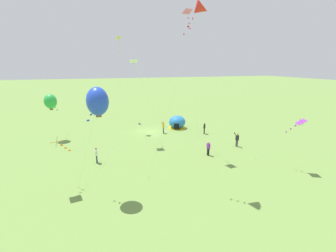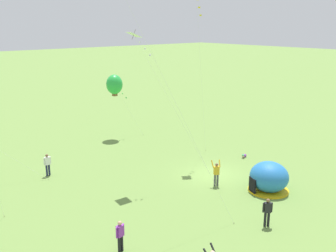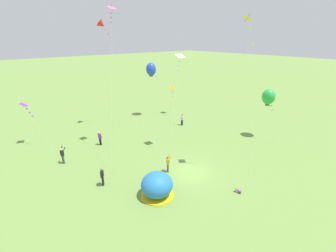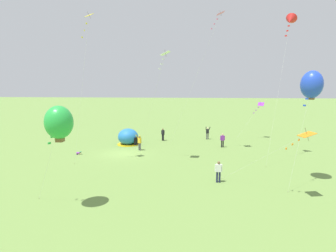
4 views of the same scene
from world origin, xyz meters
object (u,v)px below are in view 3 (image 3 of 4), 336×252
object	(u,v)px
kite_white	(180,59)
kite_pink	(112,14)
kite_red	(102,25)
kite_orange	(172,90)
person_flying_kite	(168,163)
person_far_back	(182,119)
person_center_field	(100,138)
person_arms_raised	(62,155)
kite_green	(269,97)
toddler_crawling	(238,191)
kite_blue	(151,69)
kite_purple	(25,107)
person_with_toddler	(102,176)
kite_yellow	(248,28)
popup_tent	(157,185)

from	to	relation	value
kite_white	kite_pink	distance (m)	8.34
kite_red	kite_orange	bearing A→B (deg)	-11.99
person_flying_kite	person_far_back	bearing A→B (deg)	40.50
person_center_field	kite_white	distance (m)	13.34
person_arms_raised	kite_green	xyz separation A→B (m)	(22.74, -9.88, 4.41)
person_far_back	kite_pink	distance (m)	16.91
person_arms_raised	person_center_field	bearing A→B (deg)	18.27
kite_red	toddler_crawling	bearing A→B (deg)	-88.06
person_far_back	kite_blue	xyz separation A→B (m)	(-0.64, 6.73, 6.67)
kite_pink	kite_blue	xyz separation A→B (m)	(9.30, 6.30, -7.00)
person_far_back	kite_green	size ratio (longest dim) A/B	0.27
kite_purple	kite_pink	distance (m)	14.84
person_center_field	kite_pink	distance (m)	13.92
toddler_crawling	kite_pink	size ratio (longest dim) A/B	0.04
kite_green	kite_purple	xyz separation A→B (m)	(-24.14, 17.28, -0.63)
person_far_back	kite_pink	size ratio (longest dim) A/B	0.11
person_far_back	person_center_field	bearing A→B (deg)	172.53
person_with_toddler	kite_yellow	size ratio (longest dim) A/B	0.12
kite_purple	person_with_toddler	bearing A→B (deg)	-77.82
person_far_back	kite_green	bearing A→B (deg)	-60.51
person_with_toddler	kite_orange	world-z (taller)	kite_orange
kite_yellow	kite_pink	distance (m)	13.63
person_arms_raised	kite_blue	xyz separation A→B (m)	(16.53, 6.72, 6.63)
kite_red	kite_pink	distance (m)	7.22
kite_purple	kite_white	bearing A→B (deg)	-42.69
person_with_toddler	kite_yellow	xyz separation A→B (m)	(11.60, -5.52, 12.18)
kite_red	kite_purple	distance (m)	14.03
kite_pink	kite_blue	size ratio (longest dim) A/B	1.79
person_center_field	person_with_toddler	size ratio (longest dim) A/B	1.00
kite_yellow	person_far_back	bearing A→B (deg)	71.15
person_far_back	person_flying_kite	bearing A→B (deg)	-139.50
popup_tent	person_center_field	world-z (taller)	popup_tent
kite_red	kite_blue	xyz separation A→B (m)	(7.30, -0.60, -6.31)
popup_tent	kite_white	world-z (taller)	kite_white
kite_red	person_center_field	bearing A→B (deg)	-127.43
kite_green	kite_blue	bearing A→B (deg)	110.53
popup_tent	person_with_toddler	world-z (taller)	popup_tent
person_with_toddler	kite_pink	world-z (taller)	kite_pink
person_with_toddler	kite_green	world-z (taller)	kite_green
person_with_toddler	kite_white	bearing A→B (deg)	7.47
kite_white	person_arms_raised	bearing A→B (deg)	157.73
toddler_crawling	kite_purple	size ratio (longest dim) A/B	0.10
person_arms_raised	person_flying_kite	bearing A→B (deg)	-48.38
kite_purple	kite_blue	size ratio (longest dim) A/B	0.61
person_far_back	kite_red	bearing A→B (deg)	137.26
person_far_back	kite_white	distance (m)	11.71
kite_green	kite_pink	distance (m)	20.78
person_with_toddler	kite_purple	bearing A→B (deg)	102.18
person_far_back	kite_green	world-z (taller)	kite_green
kite_red	person_with_toddler	bearing A→B (deg)	-119.52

